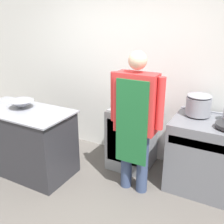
{
  "coord_description": "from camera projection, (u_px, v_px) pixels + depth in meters",
  "views": [
    {
      "loc": [
        1.58,
        -1.77,
        2.1
      ],
      "look_at": [
        0.11,
        0.94,
        0.96
      ],
      "focal_mm": 42.0,
      "sensor_mm": 36.0,
      "label": 1
    }
  ],
  "objects": [
    {
      "name": "ground_plane",
      "position": [
        62.0,
        218.0,
        2.89
      ],
      "size": [
        14.0,
        14.0,
        0.0
      ],
      "primitive_type": "plane",
      "color": "#5B5651"
    },
    {
      "name": "wall_back",
      "position": [
        131.0,
        70.0,
        3.86
      ],
      "size": [
        8.0,
        0.05,
        2.7
      ],
      "color": "white",
      "rests_on": "ground_plane"
    },
    {
      "name": "prep_counter",
      "position": [
        26.0,
        141.0,
        3.65
      ],
      "size": [
        1.38,
        0.7,
        0.92
      ],
      "color": "#2D2D33",
      "rests_on": "ground_plane"
    },
    {
      "name": "stove",
      "position": [
        208.0,
        156.0,
        3.25
      ],
      "size": [
        0.93,
        0.69,
        0.93
      ],
      "color": "slate",
      "rests_on": "ground_plane"
    },
    {
      "name": "fridge_unit",
      "position": [
        132.0,
        137.0,
        3.79
      ],
      "size": [
        0.58,
        0.61,
        0.89
      ],
      "color": "#93999E",
      "rests_on": "ground_plane"
    },
    {
      "name": "person_cook",
      "position": [
        136.0,
        116.0,
        3.05
      ],
      "size": [
        0.66,
        0.24,
        1.75
      ],
      "color": "#38476B",
      "rests_on": "ground_plane"
    },
    {
      "name": "mixing_bowl",
      "position": [
        22.0,
        104.0,
        3.54
      ],
      "size": [
        0.33,
        0.33,
        0.11
      ],
      "color": "gray",
      "rests_on": "prep_counter"
    },
    {
      "name": "small_bowl",
      "position": [
        21.0,
        101.0,
        3.72
      ],
      "size": [
        0.22,
        0.22,
        0.08
      ],
      "color": "gray",
      "rests_on": "prep_counter"
    },
    {
      "name": "stock_pot",
      "position": [
        199.0,
        104.0,
        3.23
      ],
      "size": [
        0.31,
        0.31,
        0.27
      ],
      "color": "gray",
      "rests_on": "stove"
    }
  ]
}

